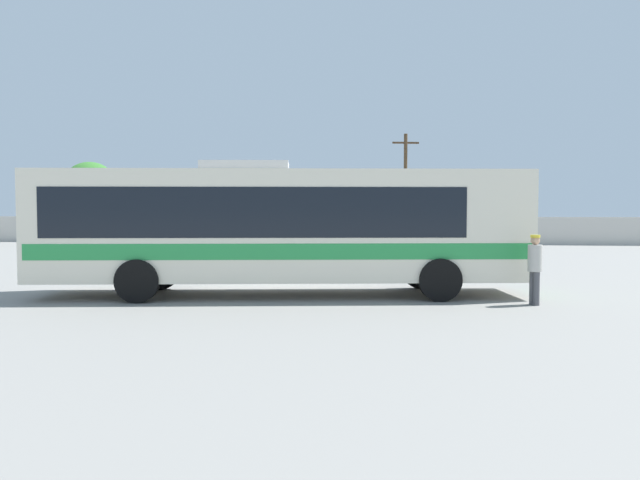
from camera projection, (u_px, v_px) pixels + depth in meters
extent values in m
plane|color=gray|center=(315.00, 261.00, 26.90)|extent=(300.00, 300.00, 0.00)
cube|color=beige|center=(340.00, 230.00, 40.61)|extent=(80.00, 0.30, 1.76)
cube|color=silver|center=(282.00, 225.00, 16.04)|extent=(12.62, 4.26, 2.75)
cube|color=black|center=(258.00, 212.00, 16.00)|extent=(10.42, 3.98, 1.21)
cube|color=green|center=(282.00, 248.00, 16.06)|extent=(12.38, 4.25, 0.39)
cube|color=#19212D|center=(520.00, 206.00, 16.20)|extent=(0.36, 2.28, 1.43)
cube|color=green|center=(519.00, 265.00, 16.28)|extent=(0.41, 2.48, 0.66)
cube|color=#B2B2B2|center=(246.00, 167.00, 15.93)|extent=(2.38, 1.70, 0.24)
cylinder|color=black|center=(420.00, 270.00, 17.44)|extent=(1.07, 0.44, 1.04)
cylinder|color=black|center=(440.00, 280.00, 15.00)|extent=(1.07, 0.44, 1.04)
cylinder|color=black|center=(160.00, 271.00, 17.21)|extent=(1.07, 0.44, 1.04)
cylinder|color=black|center=(137.00, 281.00, 14.77)|extent=(1.07, 0.44, 1.04)
cylinder|color=#4C4C51|center=(533.00, 288.00, 14.49)|extent=(0.15, 0.15, 0.78)
cylinder|color=#4C4C51|center=(536.00, 289.00, 14.35)|extent=(0.15, 0.15, 0.78)
cylinder|color=#B7B2A8|center=(535.00, 258.00, 14.39)|extent=(0.43, 0.43, 0.62)
sphere|color=tan|center=(535.00, 240.00, 14.37)|extent=(0.21, 0.21, 0.21)
cylinder|color=yellow|center=(535.00, 236.00, 14.37)|extent=(0.22, 0.22, 0.06)
cube|color=red|center=(132.00, 236.00, 37.88)|extent=(4.45, 2.20, 0.60)
cube|color=black|center=(128.00, 227.00, 37.90)|extent=(2.51, 1.87, 0.49)
cylinder|color=black|center=(159.00, 240.00, 38.49)|extent=(0.66, 0.28, 0.64)
cylinder|color=black|center=(145.00, 242.00, 36.76)|extent=(0.66, 0.28, 0.64)
cylinder|color=black|center=(119.00, 240.00, 39.03)|extent=(0.66, 0.28, 0.64)
cylinder|color=black|center=(104.00, 241.00, 37.30)|extent=(0.66, 0.28, 0.64)
cube|color=black|center=(229.00, 236.00, 37.18)|extent=(4.14, 2.03, 0.60)
cube|color=black|center=(232.00, 227.00, 37.14)|extent=(2.32, 1.78, 0.49)
cylinder|color=black|center=(205.00, 242.00, 36.38)|extent=(0.65, 0.26, 0.64)
cylinder|color=black|center=(212.00, 241.00, 38.14)|extent=(0.65, 0.26, 0.64)
cylinder|color=black|center=(247.00, 242.00, 36.25)|extent=(0.65, 0.26, 0.64)
cylinder|color=black|center=(252.00, 241.00, 38.01)|extent=(0.65, 0.26, 0.64)
cylinder|color=#4C3823|center=(405.00, 188.00, 41.89)|extent=(0.24, 0.24, 7.30)
cube|color=#473321|center=(406.00, 143.00, 41.74)|extent=(1.79, 0.49, 0.12)
cylinder|color=brown|center=(91.00, 220.00, 44.64)|extent=(0.32, 0.32, 2.91)
ellipsoid|color=#38752D|center=(90.00, 183.00, 44.51)|extent=(3.51, 3.51, 2.98)
cylinder|color=brown|center=(204.00, 223.00, 45.75)|extent=(0.32, 0.32, 2.40)
ellipsoid|color=#38752D|center=(204.00, 192.00, 45.64)|extent=(3.23, 3.23, 2.75)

